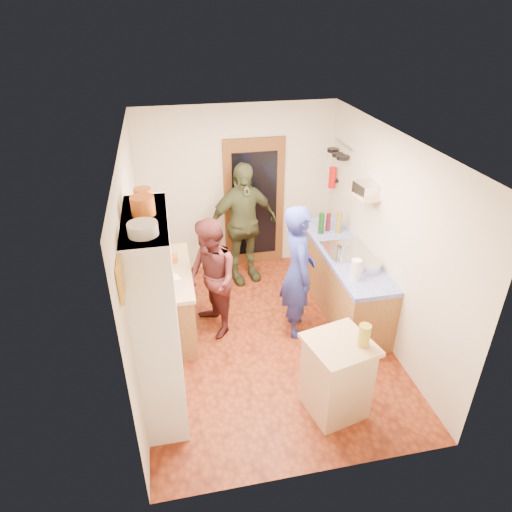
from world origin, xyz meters
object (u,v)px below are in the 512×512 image
object	(u,v)px
person_left	(212,277)
hutch_body	(157,319)
right_counter_base	(341,280)
person_back	(243,224)
person_hob	(301,273)
island_base	(336,379)

from	to	relation	value
person_left	hutch_body	bearing A→B (deg)	-45.99
hutch_body	right_counter_base	world-z (taller)	hutch_body
person_back	hutch_body	bearing A→B (deg)	-133.69
person_back	person_hob	bearing A→B (deg)	-86.13
hutch_body	person_left	distance (m)	1.36
right_counter_base	person_back	size ratio (longest dim) A/B	1.16
person_back	right_counter_base	bearing A→B (deg)	-54.17
right_counter_base	person_hob	distance (m)	0.97
island_base	person_hob	distance (m)	1.46
hutch_body	person_back	distance (m)	2.65
right_counter_base	person_hob	xyz separation A→B (m)	(-0.74, -0.42, 0.47)
island_base	person_back	size ratio (longest dim) A/B	0.45
hutch_body	island_base	distance (m)	1.94
hutch_body	island_base	xyz separation A→B (m)	(1.75, -0.50, -0.67)
island_base	person_left	xyz separation A→B (m)	(-1.08, 1.65, 0.37)
right_counter_base	person_back	world-z (taller)	person_back
hutch_body	right_counter_base	xyz separation A→B (m)	(2.50, 1.30, -0.68)
hutch_body	person_hob	xyz separation A→B (m)	(1.76, 0.88, -0.21)
right_counter_base	island_base	bearing A→B (deg)	-112.64
right_counter_base	person_left	distance (m)	1.88
island_base	person_back	xyz separation A→B (m)	(-0.46, 2.80, 0.52)
person_hob	person_left	bearing A→B (deg)	80.57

